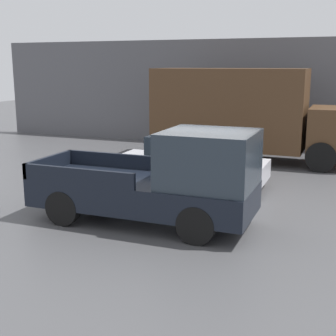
# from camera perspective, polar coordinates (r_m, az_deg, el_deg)

# --- Properties ---
(ground_plane) EXTENTS (60.00, 60.00, 0.00)m
(ground_plane) POSITION_cam_1_polar(r_m,az_deg,el_deg) (11.85, 3.78, -5.76)
(ground_plane) COLOR #4C4C4F
(building_wall) EXTENTS (28.00, 0.15, 4.84)m
(building_wall) POSITION_cam_1_polar(r_m,az_deg,el_deg) (21.51, 12.50, 8.79)
(building_wall) COLOR #56565B
(building_wall) RESTS_ON ground
(pickup_truck) EXTENTS (5.29, 2.04, 2.28)m
(pickup_truck) POSITION_cam_1_polar(r_m,az_deg,el_deg) (10.86, -0.47, -1.63)
(pickup_truck) COLOR black
(pickup_truck) RESTS_ON ground
(car) EXTENTS (4.70, 1.92, 1.60)m
(car) POSITION_cam_1_polar(r_m,az_deg,el_deg) (14.41, 2.79, 0.87)
(car) COLOR silver
(car) RESTS_ON ground
(delivery_truck) EXTENTS (7.65, 2.37, 3.56)m
(delivery_truck) POSITION_cam_1_polar(r_m,az_deg,el_deg) (18.48, 9.06, 6.76)
(delivery_truck) COLOR #4C331E
(delivery_truck) RESTS_ON ground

